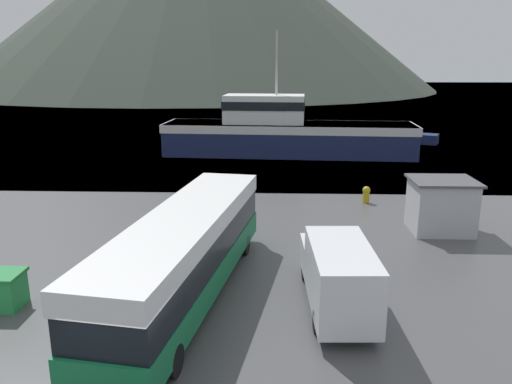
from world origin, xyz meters
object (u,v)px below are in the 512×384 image
at_px(storage_bin, 3,290).
at_px(delivery_van, 338,273).
at_px(fishing_boat, 285,132).
at_px(tour_bus, 186,251).
at_px(small_boat, 407,138).
at_px(dock_kiosk, 441,205).

bearing_deg(storage_bin, delivery_van, 1.93).
bearing_deg(storage_bin, fishing_boat, 71.06).
height_order(tour_bus, small_boat, tour_bus).
xyz_separation_m(storage_bin, dock_kiosk, (17.41, 8.58, 0.69)).
relative_size(fishing_boat, dock_kiosk, 7.25).
bearing_deg(dock_kiosk, tour_bus, -145.84).
height_order(delivery_van, small_boat, delivery_van).
distance_m(delivery_van, fishing_boat, 29.14).
relative_size(delivery_van, fishing_boat, 0.28).
bearing_deg(delivery_van, tour_bus, 171.61).
distance_m(fishing_boat, storage_bin, 31.20).
xyz_separation_m(delivery_van, dock_kiosk, (6.05, 8.20, 0.05)).
height_order(storage_bin, dock_kiosk, dock_kiosk).
xyz_separation_m(delivery_van, storage_bin, (-11.35, -0.38, -0.64)).
bearing_deg(dock_kiosk, storage_bin, -153.76).
xyz_separation_m(tour_bus, dock_kiosk, (11.25, 7.63, -0.45)).
bearing_deg(dock_kiosk, small_boat, 78.76).
distance_m(fishing_boat, dock_kiosk, 22.15).
distance_m(dock_kiosk, small_boat, 28.93).
bearing_deg(small_boat, fishing_boat, -34.73).
distance_m(storage_bin, small_boat, 43.54).
xyz_separation_m(tour_bus, small_boat, (16.88, 36.00, -1.29)).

